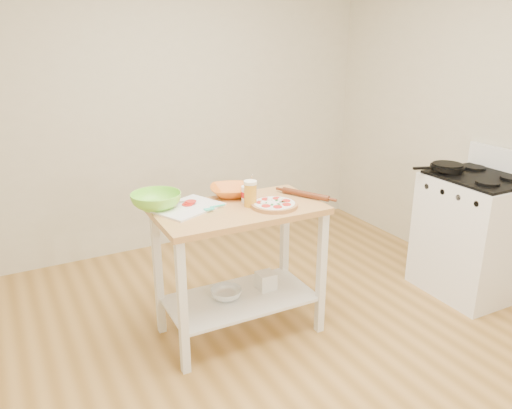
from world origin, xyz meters
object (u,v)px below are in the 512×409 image
object	(u,v)px
cutting_board	(187,207)
rolling_pin	(305,195)
orange_bowl	(231,191)
green_bowl	(156,201)
shelf_bin	(266,281)
shelf_glass_bowl	(226,294)
yogurt_tub	(248,194)
beer_pint	(250,193)
knife	(169,203)
prep_island	(240,245)
gas_stove	(472,235)
skillet	(447,167)
spatula	(214,207)
pizza	(274,204)

from	to	relation	value
cutting_board	rolling_pin	xyz separation A→B (m)	(0.77, -0.18, 0.01)
orange_bowl	green_bowl	bearing A→B (deg)	179.84
cutting_board	shelf_bin	xyz separation A→B (m)	(0.51, -0.12, -0.59)
shelf_glass_bowl	shelf_bin	bearing A→B (deg)	-2.00
yogurt_tub	shelf_bin	bearing A→B (deg)	-24.59
shelf_glass_bowl	beer_pint	bearing A→B (deg)	-15.48
rolling_pin	knife	bearing A→B (deg)	162.32
prep_island	yogurt_tub	distance (m)	0.33
gas_stove	beer_pint	size ratio (longest dim) A/B	6.70
skillet	shelf_glass_bowl	distance (m)	1.91
spatula	green_bowl	xyz separation A→B (m)	(-0.30, 0.20, 0.03)
rolling_pin	cutting_board	bearing A→B (deg)	167.13
prep_island	shelf_glass_bowl	bearing A→B (deg)	159.39
prep_island	pizza	bearing A→B (deg)	-25.51
knife	yogurt_tub	xyz separation A→B (m)	(0.48, -0.16, 0.04)
knife	green_bowl	bearing A→B (deg)	-166.43
cutting_board	orange_bowl	world-z (taller)	orange_bowl
pizza	shelf_bin	world-z (taller)	pizza
orange_bowl	gas_stove	bearing A→B (deg)	-17.87
green_bowl	shelf_bin	world-z (taller)	green_bowl
beer_pint	rolling_pin	size ratio (longest dim) A/B	0.48
prep_island	spatula	world-z (taller)	spatula
rolling_pin	beer_pint	bearing A→B (deg)	176.64
pizza	beer_pint	xyz separation A→B (m)	(-0.13, 0.08, 0.07)
orange_bowl	green_bowl	xyz separation A→B (m)	(-0.52, 0.00, 0.01)
gas_stove	green_bowl	distance (m)	2.40
prep_island	orange_bowl	distance (m)	0.38
pizza	green_bowl	world-z (taller)	green_bowl
gas_stove	yogurt_tub	distance (m)	1.83
yogurt_tub	shelf_glass_bowl	world-z (taller)	yogurt_tub
pizza	shelf_glass_bowl	bearing A→B (deg)	155.94
gas_stove	pizza	size ratio (longest dim) A/B	3.74
cutting_board	shelf_bin	size ratio (longest dim) A/B	4.09
rolling_pin	shelf_glass_bowl	size ratio (longest dim) A/B	1.64
orange_bowl	shelf_bin	xyz separation A→B (m)	(0.15, -0.21, -0.62)
cutting_board	green_bowl	world-z (taller)	green_bowl
prep_island	skillet	size ratio (longest dim) A/B	2.76
knife	beer_pint	xyz separation A→B (m)	(0.45, -0.25, 0.07)
prep_island	yogurt_tub	xyz separation A→B (m)	(0.10, 0.07, 0.31)
gas_stove	green_bowl	xyz separation A→B (m)	(-2.28, 0.57, 0.47)
shelf_glass_bowl	shelf_bin	xyz separation A→B (m)	(0.30, -0.01, 0.03)
prep_island	cutting_board	distance (m)	0.42
pizza	green_bowl	bearing A→B (deg)	153.57
gas_stove	pizza	world-z (taller)	gas_stove
skillet	cutting_board	bearing A→B (deg)	-167.57
orange_bowl	shelf_bin	world-z (taller)	orange_bowl
pizza	yogurt_tub	distance (m)	0.20
gas_stove	shelf_bin	distance (m)	1.66
orange_bowl	shelf_glass_bowl	size ratio (longest dim) A/B	1.33
cutting_board	shelf_glass_bowl	distance (m)	0.66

